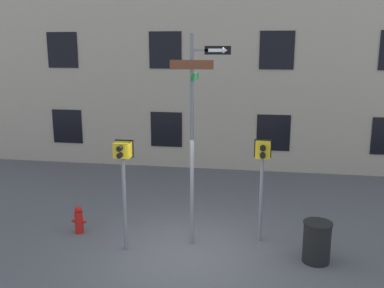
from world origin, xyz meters
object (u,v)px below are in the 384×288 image
object	(u,v)px
pedestrian_signal_right	(262,162)
street_sign_pole	(195,125)
pedestrian_signal_left	(123,165)
trash_bin	(317,242)
fire_hydrant	(79,220)

from	to	relation	value
pedestrian_signal_right	street_sign_pole	bearing A→B (deg)	-164.75
pedestrian_signal_left	street_sign_pole	bearing A→B (deg)	20.27
pedestrian_signal_left	trash_bin	size ratio (longest dim) A/B	2.82
fire_hydrant	trash_bin	distance (m)	5.67
street_sign_pole	pedestrian_signal_left	size ratio (longest dim) A/B	1.89
pedestrian_signal_left	fire_hydrant	world-z (taller)	pedestrian_signal_left
trash_bin	street_sign_pole	bearing A→B (deg)	171.05
pedestrian_signal_right	trash_bin	size ratio (longest dim) A/B	2.71
street_sign_pole	pedestrian_signal_left	bearing A→B (deg)	-159.73
fire_hydrant	pedestrian_signal_left	bearing A→B (deg)	-25.37
pedestrian_signal_right	pedestrian_signal_left	bearing A→B (deg)	-162.21
street_sign_pole	trash_bin	bearing A→B (deg)	-8.95
street_sign_pole	pedestrian_signal_left	xyz separation A→B (m)	(-1.50, -0.55, -0.84)
trash_bin	fire_hydrant	bearing A→B (deg)	174.43
street_sign_pole	fire_hydrant	world-z (taller)	street_sign_pole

